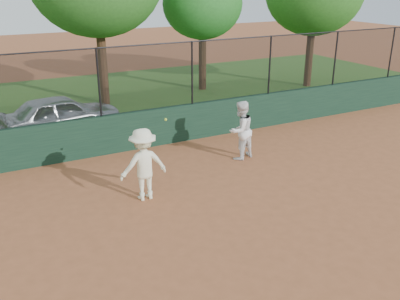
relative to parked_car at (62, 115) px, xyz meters
name	(u,v)px	position (x,y,z in m)	size (l,w,h in m)	color
ground	(216,249)	(1.20, -8.52, -0.68)	(80.00, 80.00, 0.00)	#9F5733
back_wall	(119,133)	(1.20, -2.52, -0.08)	(26.00, 0.20, 1.20)	#193725
grass_strip	(76,105)	(1.20, 3.48, -0.68)	(36.00, 12.00, 0.01)	#2B561A
parked_car	(62,115)	(0.00, 0.00, 0.00)	(1.60, 3.99, 1.36)	#B2B7BD
player_second	(241,130)	(4.18, -4.70, 0.19)	(0.85, 0.66, 1.74)	white
player_main	(144,164)	(0.74, -5.83, 0.21)	(1.15, 0.74, 2.07)	white
fence_assembly	(115,80)	(1.17, -2.52, 1.56)	(26.00, 0.06, 2.00)	black
tree_3	(203,4)	(7.31, 3.61, 3.24)	(3.69, 3.36, 5.53)	#3C2514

